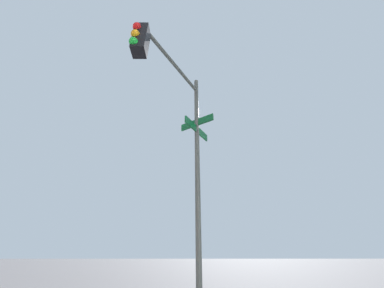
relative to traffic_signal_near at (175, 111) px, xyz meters
The scene contains 1 object.
traffic_signal_near is the anchor object (origin of this frame).
Camera 1 is at (-7.08, -3.04, 1.46)m, focal length 18.10 mm.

